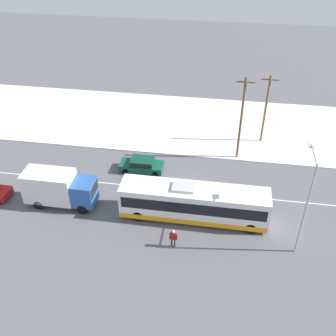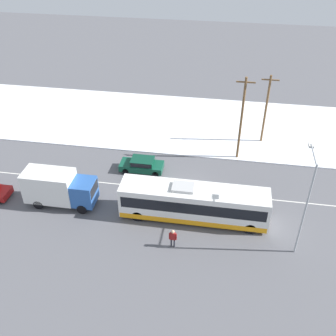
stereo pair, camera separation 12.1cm
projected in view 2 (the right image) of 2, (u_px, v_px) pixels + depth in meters
ground_plane at (183, 191)px, 36.96m from camera, size 120.00×120.00×0.00m
snow_lot at (197, 124)px, 47.50m from camera, size 80.00×14.42×0.12m
lane_marking_center at (183, 191)px, 36.96m from camera, size 60.00×0.12×0.00m
city_bus at (194, 203)px, 33.01m from camera, size 12.43×2.57×3.30m
box_truck at (58, 187)px, 34.48m from camera, size 6.28×2.30×3.28m
sedan_car at (142, 164)px, 39.18m from camera, size 4.31×1.80×1.41m
pedestrian_at_stop at (173, 237)px, 30.54m from camera, size 0.62×0.28×1.74m
streetlamp at (307, 195)px, 28.17m from camera, size 0.36×3.15×8.30m
utility_pole_roadside at (241, 118)px, 38.86m from camera, size 1.80×0.24×8.99m
utility_pole_snowlot at (266, 108)px, 41.92m from camera, size 1.80×0.24×7.84m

